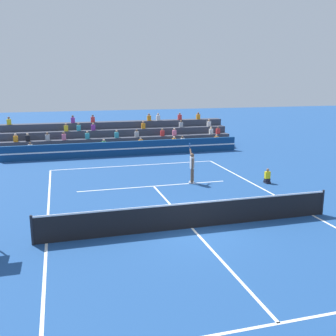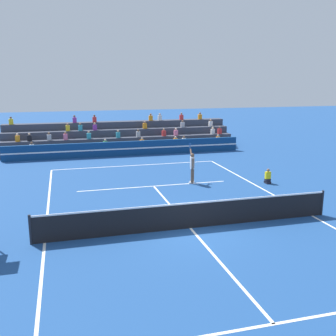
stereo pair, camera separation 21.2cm
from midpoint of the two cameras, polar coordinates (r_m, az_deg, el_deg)
The scene contains 8 objects.
ground_plane at distance 15.69m, azimuth 3.09°, elevation -8.70°, with size 120.00×120.00×0.00m, color navy.
court_lines at distance 15.69m, azimuth 3.09°, elevation -8.69°, with size 11.10×23.90×0.01m.
tennis_net at distance 15.50m, azimuth 3.11°, elevation -6.83°, with size 12.00×0.10×1.10m.
sponsor_banner_wall at distance 30.17m, azimuth -6.38°, elevation 2.82°, with size 18.00×0.26×1.10m.
bleacher_stand at distance 33.22m, azimuth -7.28°, elevation 4.21°, with size 18.74×3.80×2.83m.
ball_kid_courtside at distance 22.77m, azimuth 13.95°, elevation -1.33°, with size 0.30×0.36×0.84m.
tennis_player at distance 22.01m, azimuth 3.23°, elevation 0.28°, with size 0.42×1.41×2.21m.
tennis_ball at distance 17.12m, azimuth -10.76°, elevation -6.92°, with size 0.07×0.07×0.07m, color #C6DB33.
Camera 1 is at (-4.83, -13.78, 5.75)m, focal length 42.00 mm.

